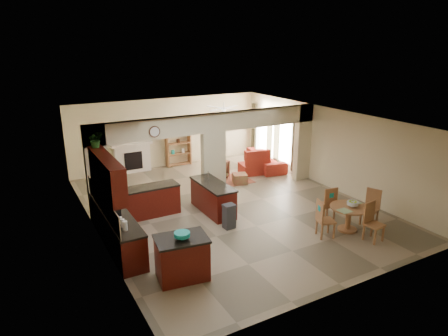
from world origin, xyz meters
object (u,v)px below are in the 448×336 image
dining_table (349,214)px  kitchen_island (182,258)px  sofa (265,160)px  armchair (216,170)px

dining_table → kitchen_island: bearing=179.0°
kitchen_island → dining_table: bearing=7.1°
dining_table → sofa: size_ratio=0.44×
kitchen_island → armchair: 6.63m
sofa → armchair: 2.43m
kitchen_island → dining_table: 4.88m
armchair → kitchen_island: bearing=30.3°
dining_table → armchair: size_ratio=1.30×
dining_table → sofa: 5.95m
kitchen_island → armchair: bearing=63.9°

